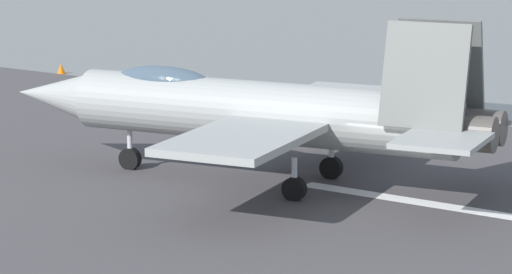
% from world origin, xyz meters
% --- Properties ---
extents(ground_plane, '(400.00, 400.00, 0.00)m').
position_xyz_m(ground_plane, '(0.00, 0.00, 0.00)').
color(ground_plane, slate).
extents(runway_strip, '(240.00, 26.00, 0.02)m').
position_xyz_m(runway_strip, '(-0.02, 0.00, 0.01)').
color(runway_strip, '#434041').
rests_on(runway_strip, ground).
extents(fighter_jet, '(18.03, 13.50, 5.68)m').
position_xyz_m(fighter_jet, '(4.81, 0.73, 2.48)').
color(fighter_jet, '#969996').
rests_on(fighter_jet, ground).
extents(marker_cone_mid, '(0.44, 0.44, 0.55)m').
position_xyz_m(marker_cone_mid, '(9.00, -13.18, 0.28)').
color(marker_cone_mid, orange).
rests_on(marker_cone_mid, ground).
extents(marker_cone_far, '(0.44, 0.44, 0.55)m').
position_xyz_m(marker_cone_far, '(26.64, -13.18, 0.28)').
color(marker_cone_far, orange).
rests_on(marker_cone_far, ground).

